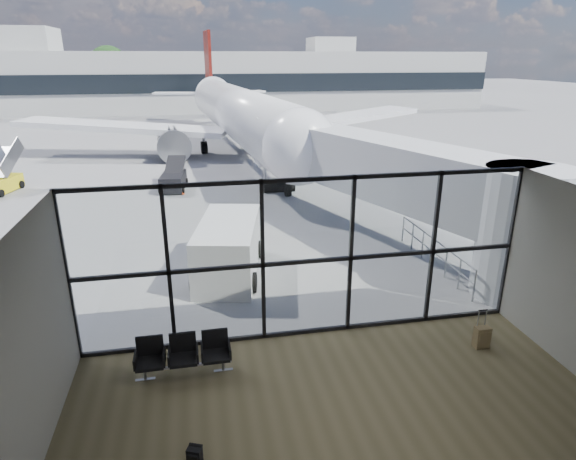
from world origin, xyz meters
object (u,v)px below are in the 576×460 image
object	(u,v)px
suitcase	(482,337)
airliner	(237,112)
seating_row	(183,352)
belt_loader	(174,180)
service_van	(228,249)
backpack	(195,456)

from	to	relation	value
suitcase	airliner	xyz separation A→B (m)	(-3.54, 30.46, 2.74)
seating_row	belt_loader	xyz separation A→B (m)	(-0.72, 17.92, -0.02)
service_van	backpack	bearing A→B (deg)	-87.23
backpack	belt_loader	distance (m)	20.91
suitcase	belt_loader	bearing A→B (deg)	114.29
service_van	belt_loader	distance (m)	12.65
backpack	service_van	size ratio (longest dim) A/B	0.09
seating_row	suitcase	bearing A→B (deg)	-3.39
suitcase	service_van	xyz separation A→B (m)	(-6.24, 5.93, 0.66)
suitcase	service_van	world-z (taller)	service_van
backpack	service_van	bearing A→B (deg)	103.87
backpack	service_van	distance (m)	8.58
seating_row	suitcase	xyz separation A→B (m)	(7.76, -0.45, -0.24)
seating_row	service_van	world-z (taller)	service_van
suitcase	airliner	world-z (taller)	airliner
backpack	suitcase	bearing A→B (deg)	41.13
airliner	service_van	bearing A→B (deg)	-101.34
backpack	belt_loader	world-z (taller)	belt_loader
service_van	belt_loader	xyz separation A→B (m)	(-2.24, 12.44, -0.45)
seating_row	airliner	bearing A→B (deg)	81.91
seating_row	suitcase	distance (m)	7.78
suitcase	backpack	bearing A→B (deg)	-162.07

